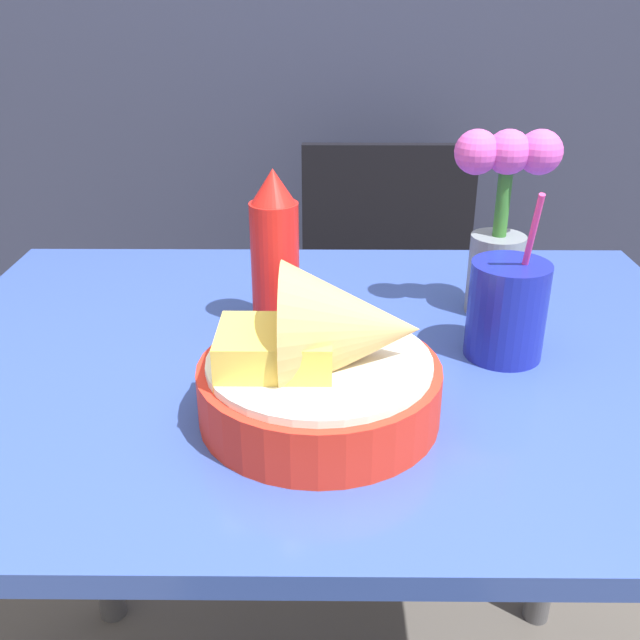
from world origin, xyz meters
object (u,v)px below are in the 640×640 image
object	(u,v)px
ketchup_bottle	(273,252)
drink_cup	(504,313)
chair_far_window	(387,297)
flower_vase	(499,217)
food_basket	(325,365)

from	to	relation	value
ketchup_bottle	drink_cup	size ratio (longest dim) A/B	1.00
ketchup_bottle	chair_far_window	bearing A→B (deg)	73.41
ketchup_bottle	drink_cup	world-z (taller)	same
flower_vase	ketchup_bottle	bearing A→B (deg)	-171.44
chair_far_window	ketchup_bottle	size ratio (longest dim) A/B	4.14
food_basket	flower_vase	size ratio (longest dim) A/B	1.01
chair_far_window	flower_vase	bearing A→B (deg)	-83.45
food_basket	drink_cup	world-z (taller)	drink_cup
drink_cup	flower_vase	size ratio (longest dim) A/B	0.84
drink_cup	ketchup_bottle	bearing A→B (deg)	163.30
chair_far_window	food_basket	xyz separation A→B (m)	(-0.14, -0.91, 0.32)
ketchup_bottle	flower_vase	world-z (taller)	flower_vase
chair_far_window	drink_cup	distance (m)	0.84
drink_cup	flower_vase	world-z (taller)	flower_vase
drink_cup	flower_vase	distance (m)	0.15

